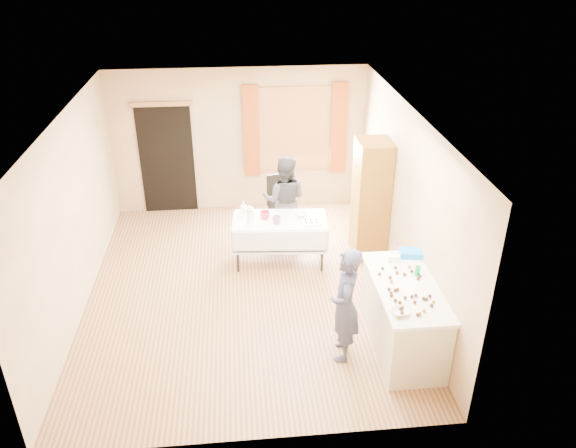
{
  "coord_description": "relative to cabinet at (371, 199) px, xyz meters",
  "views": [
    {
      "loc": [
        -0.06,
        -6.83,
        4.67
      ],
      "look_at": [
        0.61,
        0.0,
        1.04
      ],
      "focal_mm": 35.0,
      "sensor_mm": 36.0,
      "label": 1
    }
  ],
  "objects": [
    {
      "name": "pitcher",
      "position": [
        -1.88,
        -0.23,
        -0.08
      ],
      "size": [
        0.13,
        0.13,
        0.22
      ],
      "primitive_type": "cylinder",
      "rotation": [
        0.0,
        0.0,
        -0.22
      ],
      "color": "silver",
      "rests_on": "party_table"
    },
    {
      "name": "girl",
      "position": [
        -0.86,
        -2.44,
        -0.2
      ],
      "size": [
        0.66,
        0.54,
        1.48
      ],
      "primitive_type": "imported",
      "rotation": [
        0.0,
        0.0,
        -1.75
      ],
      "color": "#282B48",
      "rests_on": "floor"
    },
    {
      "name": "window_frame",
      "position": [
        -0.99,
        1.82,
        0.56
      ],
      "size": [
        1.32,
        0.06,
        1.52
      ],
      "primitive_type": "cube",
      "color": "olive",
      "rests_on": "wall_back"
    },
    {
      "name": "cup_rainbow",
      "position": [
        -1.5,
        -0.34,
        -0.13
      ],
      "size": [
        0.17,
        0.17,
        0.12
      ],
      "primitive_type": "imported",
      "rotation": [
        0.0,
        0.0,
        -0.17
      ],
      "color": "red",
      "rests_on": "party_table"
    },
    {
      "name": "window_pane",
      "position": [
        -0.99,
        1.81,
        0.56
      ],
      "size": [
        1.2,
        0.02,
        1.4
      ],
      "primitive_type": "cube",
      "color": "white",
      "rests_on": "wall_back"
    },
    {
      "name": "cup_red",
      "position": [
        -1.66,
        -0.14,
        -0.13
      ],
      "size": [
        0.19,
        0.19,
        0.12
      ],
      "primitive_type": "imported",
      "rotation": [
        0.0,
        0.0,
        -0.14
      ],
      "color": "#BA2042",
      "rests_on": "party_table"
    },
    {
      "name": "wall_back",
      "position": [
        -1.99,
        1.86,
        0.36
      ],
      "size": [
        4.5,
        0.02,
        2.6
      ],
      "primitive_type": "cube",
      "color": "tan",
      "rests_on": "floor"
    },
    {
      "name": "soda_can",
      "position": [
        0.08,
        -2.14,
        0.03
      ],
      "size": [
        0.09,
        0.09,
        0.12
      ],
      "primitive_type": "cylinder",
      "rotation": [
        0.0,
        0.0,
        -0.37
      ],
      "color": "#05904B",
      "rests_on": "counter"
    },
    {
      "name": "curtain_right",
      "position": [
        -0.21,
        1.77,
        0.56
      ],
      "size": [
        0.28,
        0.06,
        1.65
      ],
      "primitive_type": "cube",
      "color": "#974214",
      "rests_on": "wall_back"
    },
    {
      "name": "woman",
      "position": [
        -1.31,
        0.46,
        -0.19
      ],
      "size": [
        0.96,
        0.86,
        1.5
      ],
      "primitive_type": "imported",
      "rotation": [
        0.0,
        0.0,
        2.93
      ],
      "color": "black",
      "rests_on": "floor"
    },
    {
      "name": "pastry_tray",
      "position": [
        -0.98,
        -0.36,
        -0.18
      ],
      "size": [
        0.31,
        0.25,
        0.02
      ],
      "primitive_type": "cube",
      "rotation": [
        0.0,
        0.0,
        0.18
      ],
      "color": "white",
      "rests_on": "party_table"
    },
    {
      "name": "wall_front",
      "position": [
        -1.99,
        -3.66,
        0.36
      ],
      "size": [
        4.5,
        0.02,
        2.6
      ],
      "primitive_type": "cube",
      "color": "tan",
      "rests_on": "floor"
    },
    {
      "name": "cabinet",
      "position": [
        0.0,
        0.0,
        0.0
      ],
      "size": [
        0.5,
        0.6,
        1.88
      ],
      "primitive_type": "cube",
      "color": "brown",
      "rests_on": "floor"
    },
    {
      "name": "wall_left",
      "position": [
        -4.25,
        -0.9,
        0.36
      ],
      "size": [
        0.02,
        5.5,
        2.6
      ],
      "primitive_type": "cube",
      "color": "tan",
      "rests_on": "floor"
    },
    {
      "name": "party_table",
      "position": [
        -1.44,
        -0.19,
        -0.49
      ],
      "size": [
        1.49,
        0.85,
        0.75
      ],
      "rotation": [
        0.0,
        0.0,
        -0.08
      ],
      "color": "black",
      "rests_on": "floor"
    },
    {
      "name": "foam_block",
      "position": [
        -0.12,
        -1.79,
        0.01
      ],
      "size": [
        0.15,
        0.11,
        0.08
      ],
      "primitive_type": "cube",
      "rotation": [
        0.0,
        0.0,
        -0.05
      ],
      "color": "white",
      "rests_on": "counter"
    },
    {
      "name": "curtain_left",
      "position": [
        -1.77,
        1.77,
        0.56
      ],
      "size": [
        0.28,
        0.06,
        1.65
      ],
      "primitive_type": "cube",
      "color": "#974214",
      "rests_on": "wall_back"
    },
    {
      "name": "wall_right",
      "position": [
        0.27,
        -0.9,
        0.36
      ],
      "size": [
        0.02,
        5.5,
        2.6
      ],
      "primitive_type": "cube",
      "color": "tan",
      "rests_on": "floor"
    },
    {
      "name": "bottle",
      "position": [
        -1.98,
        0.07,
        -0.09
      ],
      "size": [
        0.13,
        0.13,
        0.19
      ],
      "primitive_type": "imported",
      "rotation": [
        0.0,
        0.0,
        -0.23
      ],
      "color": "white",
      "rests_on": "party_table"
    },
    {
      "name": "counter",
      "position": [
        -0.1,
        -2.34,
        -0.49
      ],
      "size": [
        0.76,
        1.6,
        0.91
      ],
      "color": "beige",
      "rests_on": "floor"
    },
    {
      "name": "mixing_bowl",
      "position": [
        -0.34,
        -2.88,
        -0.0
      ],
      "size": [
        0.23,
        0.23,
        0.05
      ],
      "primitive_type": "imported",
      "rotation": [
        0.0,
        0.0,
        0.1
      ],
      "color": "white",
      "rests_on": "counter"
    },
    {
      "name": "cake_balls",
      "position": [
        -0.16,
        -2.51,
        -0.01
      ],
      "size": [
        0.52,
        1.03,
        0.04
      ],
      "color": "#3F2314",
      "rests_on": "counter"
    },
    {
      "name": "ceiling",
      "position": [
        -1.99,
        -0.9,
        1.67
      ],
      "size": [
        4.5,
        5.5,
        0.02
      ],
      "primitive_type": "cube",
      "color": "white",
      "rests_on": "floor"
    },
    {
      "name": "doorway",
      "position": [
        -3.29,
        1.83,
        0.06
      ],
      "size": [
        0.95,
        0.04,
        2.0
      ],
      "primitive_type": "cube",
      "color": "black",
      "rests_on": "floor"
    },
    {
      "name": "chair",
      "position": [
        -1.32,
        0.93,
        -0.65
      ],
      "size": [
        0.49,
        0.49,
        0.96
      ],
      "rotation": [
        0.0,
        0.0,
        0.27
      ],
      "color": "black",
      "rests_on": "floor"
    },
    {
      "name": "small_bowl",
      "position": [
        -1.1,
        -0.11,
        -0.16
      ],
      "size": [
        0.23,
        0.23,
        0.05
      ],
      "primitive_type": "imported",
      "rotation": [
        0.0,
        0.0,
        0.16
      ],
      "color": "white",
      "rests_on": "party_table"
    },
    {
      "name": "floor",
      "position": [
        -1.99,
        -0.9,
        -0.95
      ],
      "size": [
        4.5,
        5.5,
        0.02
      ],
      "primitive_type": "cube",
      "color": "#9E7047",
      "rests_on": "ground"
    },
    {
      "name": "door_lintel",
      "position": [
        -3.29,
        1.8,
        1.08
      ],
      "size": [
        1.05,
        0.06,
        0.08
      ],
      "primitive_type": "cube",
      "color": "olive",
      "rests_on": "wall_back"
    },
    {
      "name": "blue_basket",
      "position": [
        0.14,
        -1.7,
        0.01
      ],
      "size": [
        0.33,
        0.25,
        0.08
      ],
      "primitive_type": "cube",
      "rotation": [
        0.0,
        0.0,
        -0.17
      ],
      "color": "#0F79E1",
      "rests_on": "counter"
    }
  ]
}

